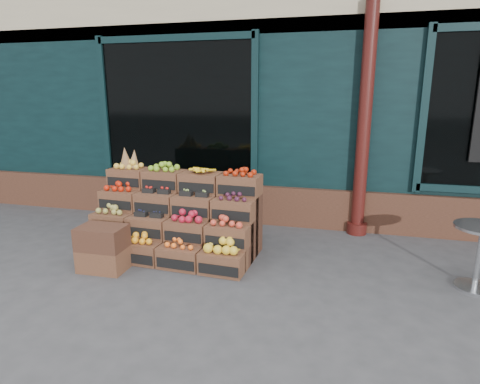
# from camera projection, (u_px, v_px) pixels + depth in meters

# --- Properties ---
(ground) EXTENTS (60.00, 60.00, 0.00)m
(ground) POSITION_uv_depth(u_px,v_px,m) (242.00, 287.00, 4.20)
(ground) COLOR #3D3D3F
(ground) RESTS_ON ground
(shop_facade) EXTENTS (12.00, 6.24, 4.80)m
(shop_facade) POSITION_uv_depth(u_px,v_px,m) (302.00, 73.00, 8.43)
(shop_facade) COLOR black
(shop_facade) RESTS_ON ground
(crate_display) EXTENTS (2.11, 1.11, 1.29)m
(crate_display) POSITION_uv_depth(u_px,v_px,m) (176.00, 221.00, 5.08)
(crate_display) COLOR brown
(crate_display) RESTS_ON ground
(spare_crates) EXTENTS (0.53, 0.37, 0.52)m
(spare_crates) POSITION_uv_depth(u_px,v_px,m) (103.00, 248.00, 4.56)
(spare_crates) COLOR brown
(spare_crates) RESTS_ON ground
(bistro_table) EXTENTS (0.54, 0.54, 0.69)m
(bistro_table) POSITION_uv_depth(u_px,v_px,m) (480.00, 250.00, 4.07)
(bistro_table) COLOR silver
(bistro_table) RESTS_ON ground
(shopkeeper) EXTENTS (0.71, 0.48, 1.88)m
(shopkeeper) POSITION_uv_depth(u_px,v_px,m) (186.00, 153.00, 7.20)
(shopkeeper) COLOR #164D18
(shopkeeper) RESTS_ON ground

